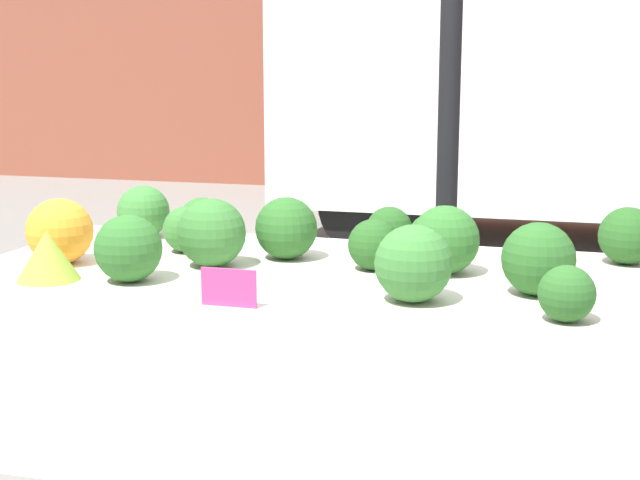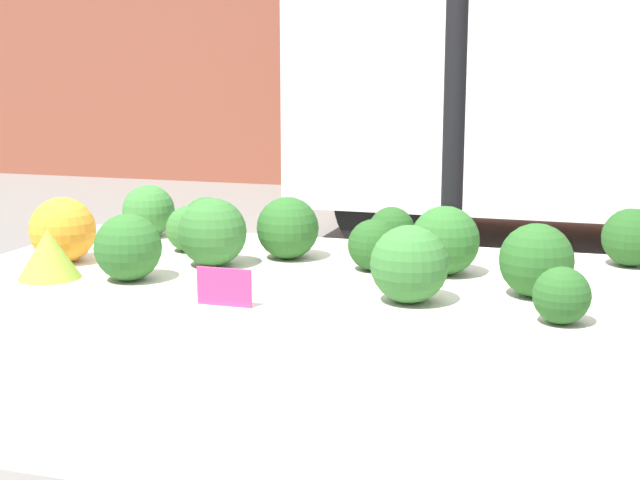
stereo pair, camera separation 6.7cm
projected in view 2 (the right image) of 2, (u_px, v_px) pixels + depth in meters
tent_pole at (455, 103)px, 2.83m from camera, size 0.07×0.07×2.50m
parked_truck at (601, 65)px, 6.61m from camera, size 4.66×2.05×2.58m
market_table at (312, 312)px, 2.35m from camera, size 1.88×0.87×0.83m
orange_cauliflower at (63, 230)px, 2.46m from camera, size 0.18×0.18×0.18m
romanesco_head at (49, 254)px, 2.27m from camera, size 0.16×0.16×0.13m
broccoli_head_0 at (128, 247)px, 2.25m from camera, size 0.17×0.17×0.17m
broccoli_head_1 at (212, 232)px, 2.41m from camera, size 0.19×0.19×0.19m
broccoli_head_2 at (631, 237)px, 2.41m from camera, size 0.16×0.16×0.16m
broccoli_head_3 at (536, 260)px, 2.09m from camera, size 0.17×0.17×0.17m
broccoli_head_4 at (288, 228)px, 2.50m from camera, size 0.18×0.18×0.18m
broccoli_head_5 at (445, 241)px, 2.31m from camera, size 0.18×0.18×0.18m
broccoli_head_6 at (206, 220)px, 2.74m from camera, size 0.14×0.14×0.14m
broccoli_head_7 at (189, 229)px, 2.61m from camera, size 0.14×0.14×0.14m
broccoli_head_8 at (149, 211)px, 2.84m from camera, size 0.17×0.17×0.17m
broccoli_head_9 at (562, 296)px, 1.87m from camera, size 0.12×0.12×0.12m
broccoli_head_10 at (373, 245)px, 2.36m from camera, size 0.14×0.14×0.14m
broccoli_head_11 at (432, 236)px, 2.54m from camera, size 0.12×0.12×0.12m
broccoli_head_12 at (392, 230)px, 2.59m from camera, size 0.14×0.14×0.14m
broccoli_head_13 at (409, 264)px, 2.03m from camera, size 0.18×0.18×0.18m
price_sign at (224, 287)px, 2.01m from camera, size 0.13×0.01×0.09m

